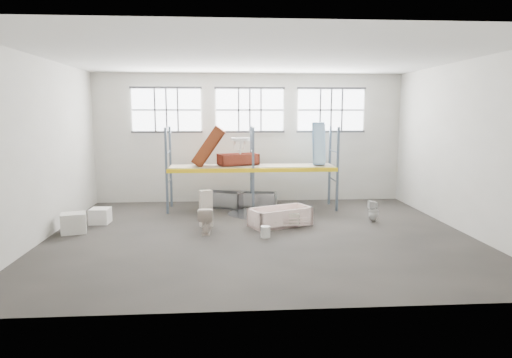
{
  "coord_description": "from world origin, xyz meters",
  "views": [
    {
      "loc": [
        -0.98,
        -12.43,
        3.48
      ],
      "look_at": [
        0.0,
        1.5,
        1.4
      ],
      "focal_mm": 31.11,
      "sensor_mm": 36.0,
      "label": 1
    }
  ],
  "objects": [
    {
      "name": "blue_tub_upright",
      "position": [
        2.45,
        3.54,
        2.4
      ],
      "size": [
        0.65,
        0.81,
        1.53
      ],
      "primitive_type": null,
      "rotation": [
        0.0,
        1.54,
        -0.26
      ],
      "color": "#9CCCF5",
      "rests_on": "shelf_deck"
    },
    {
      "name": "cistern_tall",
      "position": [
        -1.58,
        1.03,
        0.57
      ],
      "size": [
        0.43,
        0.36,
        1.14
      ],
      "primitive_type": "cube",
      "rotation": [
        0.0,
        0.0,
        0.4
      ],
      "color": "beige",
      "rests_on": "floor"
    },
    {
      "name": "rack_upright_rb",
      "position": [
        3.0,
        4.1,
        1.5
      ],
      "size": [
        0.08,
        0.08,
        3.0
      ],
      "primitive_type": "cube",
      "color": "slate",
      "rests_on": "floor"
    },
    {
      "name": "carton_far",
      "position": [
        -4.96,
        1.66,
        0.24
      ],
      "size": [
        0.6,
        0.6,
        0.48
      ],
      "primitive_type": "cube",
      "rotation": [
        0.0,
        0.0,
        -0.03
      ],
      "color": "silver",
      "rests_on": "floor"
    },
    {
      "name": "sink_in_tub",
      "position": [
        0.43,
        0.62,
        0.16
      ],
      "size": [
        0.5,
        0.5,
        0.15
      ],
      "primitive_type": "imported",
      "rotation": [
        0.0,
        0.0,
        -0.15
      ],
      "color": "beige",
      "rests_on": "bathtub_beige"
    },
    {
      "name": "bathtub_beige",
      "position": [
        0.72,
        1.0,
        0.28
      ],
      "size": [
        2.1,
        1.58,
        0.56
      ],
      "primitive_type": null,
      "rotation": [
        0.0,
        0.0,
        0.42
      ],
      "color": "#F8D6CD",
      "rests_on": "floor"
    },
    {
      "name": "toilet_white",
      "position": [
        3.79,
        1.26,
        0.35
      ],
      "size": [
        0.34,
        0.33,
        0.7
      ],
      "primitive_type": "imported",
      "rotation": [
        0.0,
        0.0,
        -1.63
      ],
      "color": "silver",
      "rests_on": "floor"
    },
    {
      "name": "ceiling",
      "position": [
        0.0,
        0.0,
        5.05
      ],
      "size": [
        12.0,
        10.0,
        0.1
      ],
      "primitive_type": "cube",
      "color": "silver",
      "rests_on": "ground"
    },
    {
      "name": "carton_near",
      "position": [
        -5.43,
        0.55,
        0.29
      ],
      "size": [
        0.82,
        0.76,
        0.59
      ],
      "primitive_type": "cube",
      "rotation": [
        0.0,
        0.0,
        0.28
      ],
      "color": "beige",
      "rests_on": "floor"
    },
    {
      "name": "wall_back",
      "position": [
        0.0,
        5.05,
        2.5
      ],
      "size": [
        12.0,
        0.1,
        5.0
      ],
      "primitive_type": "cube",
      "color": "#BAB7AB",
      "rests_on": "ground"
    },
    {
      "name": "steel_tub_right",
      "position": [
        0.21,
        3.97,
        0.26
      ],
      "size": [
        1.54,
        0.97,
        0.52
      ],
      "primitive_type": null,
      "rotation": [
        0.0,
        0.0,
        -0.23
      ],
      "color": "#B3B7BB",
      "rests_on": "floor"
    },
    {
      "name": "window_left",
      "position": [
        -3.2,
        4.94,
        3.6
      ],
      "size": [
        2.6,
        0.04,
        1.6
      ],
      "primitive_type": "cube",
      "color": "white",
      "rests_on": "wall_back"
    },
    {
      "name": "steel_tub_left",
      "position": [
        -1.08,
        3.93,
        0.29
      ],
      "size": [
        1.72,
        1.32,
        0.57
      ],
      "primitive_type": null,
      "rotation": [
        0.0,
        0.0,
        -0.43
      ],
      "color": "#A5A8AD",
      "rests_on": "floor"
    },
    {
      "name": "bucket",
      "position": [
        0.14,
        -0.32,
        0.16
      ],
      "size": [
        0.36,
        0.36,
        0.32
      ],
      "primitive_type": "cylinder",
      "rotation": [
        0.0,
        0.0,
        0.38
      ],
      "color": "silver",
      "rests_on": "floor"
    },
    {
      "name": "sink_on_shelf",
      "position": [
        -0.44,
        3.13,
        2.09
      ],
      "size": [
        0.74,
        0.63,
        0.58
      ],
      "primitive_type": "imported",
      "rotation": [
        0.0,
        0.0,
        0.22
      ],
      "color": "white",
      "rests_on": "rust_tub_flat"
    },
    {
      "name": "toilet_beige",
      "position": [
        -1.56,
        0.27,
        0.39
      ],
      "size": [
        0.44,
        0.76,
        0.78
      ],
      "primitive_type": "imported",
      "rotation": [
        0.0,
        0.0,
        3.14
      ],
      "color": "silver",
      "rests_on": "floor"
    },
    {
      "name": "rack_upright_la",
      "position": [
        -3.0,
        2.9,
        1.5
      ],
      "size": [
        0.08,
        0.08,
        3.0
      ],
      "primitive_type": "cube",
      "color": "slate",
      "rests_on": "floor"
    },
    {
      "name": "window_right",
      "position": [
        3.2,
        4.94,
        3.6
      ],
      "size": [
        2.6,
        0.04,
        1.6
      ],
      "primitive_type": "cube",
      "color": "white",
      "rests_on": "wall_back"
    },
    {
      "name": "floor",
      "position": [
        0.0,
        0.0,
        -0.05
      ],
      "size": [
        12.0,
        10.0,
        0.1
      ],
      "primitive_type": "cube",
      "color": "#423D38",
      "rests_on": "ground"
    },
    {
      "name": "rust_tub_flat",
      "position": [
        -0.5,
        3.6,
        1.82
      ],
      "size": [
        1.56,
        1.08,
        0.4
      ],
      "primitive_type": null,
      "rotation": [
        0.0,
        0.0,
        0.32
      ],
      "color": "brown",
      "rests_on": "shelf_deck"
    },
    {
      "name": "rack_upright_lb",
      "position": [
        -3.0,
        4.1,
        1.5
      ],
      "size": [
        0.08,
        0.08,
        3.0
      ],
      "primitive_type": "cube",
      "color": "slate",
      "rests_on": "floor"
    },
    {
      "name": "rack_upright_ra",
      "position": [
        3.0,
        2.9,
        1.5
      ],
      "size": [
        0.08,
        0.08,
        3.0
      ],
      "primitive_type": "cube",
      "color": "slate",
      "rests_on": "floor"
    },
    {
      "name": "rack_beam_front",
      "position": [
        0.0,
        2.9,
        1.5
      ],
      "size": [
        6.0,
        0.1,
        0.14
      ],
      "primitive_type": "cube",
      "color": "yellow",
      "rests_on": "floor"
    },
    {
      "name": "shelf_deck",
      "position": [
        0.0,
        3.5,
        1.58
      ],
      "size": [
        5.9,
        1.1,
        0.03
      ],
      "primitive_type": "cube",
      "color": "gray",
      "rests_on": "floor"
    },
    {
      "name": "rack_upright_mb",
      "position": [
        0.0,
        4.1,
        1.5
      ],
      "size": [
        0.08,
        0.08,
        3.0
      ],
      "primitive_type": "cube",
      "color": "slate",
      "rests_on": "floor"
    },
    {
      "name": "cistern_spare",
      "position": [
        1.09,
        0.66,
        0.28
      ],
      "size": [
        0.41,
        0.28,
        0.35
      ],
      "primitive_type": "cube",
      "rotation": [
        0.0,
        0.0,
        -0.31
      ],
      "color": "beige",
      "rests_on": "bathtub_beige"
    },
    {
      "name": "rack_beam_back",
      "position": [
        0.0,
        4.1,
        1.5
      ],
      "size": [
        6.0,
        0.1,
        0.14
      ],
      "primitive_type": "cube",
      "color": "yellow",
      "rests_on": "floor"
    },
    {
      "name": "wall_left",
      "position": [
        -6.05,
        0.0,
        2.5
      ],
      "size": [
        0.1,
        10.0,
        5.0
      ],
      "primitive_type": "cube",
      "color": "#A2A097",
      "rests_on": "ground"
    },
    {
      "name": "rack_upright_ma",
      "position": [
        0.0,
        2.9,
        1.5
      ],
      "size": [
        0.08,
        0.08,
        3.0
      ],
      "primitive_type": "cube",
      "color": "slate",
      "rests_on": "floor"
    },
    {
      "name": "wet_patch",
      "position": [
        0.0,
        2.7,
        0.0
      ],
      "size": [
        1.8,
        1.8,
        0.0
      ],
      "primitive_type": "cylinder",
      "color": "black",
      "rests_on": "floor"
    },
    {
      "name": "wall_right",
      "position": [
        6.05,
        0.0,
        2.5
      ],
      "size": [
        0.1,
        10.0,
        5.0
      ],
      "primitive_type": "cube",
      "color": "#B9B7AC",
      "rests_on": "ground"
    },
    {
      "name": "wall_front",
      "position": [
        0.0,
        -5.05,
        2.5
      ],
      "size": [
        12.0,
        0.1,
        5.0
      ],
      "primitive_type": "cube",
      "color": "beige",
      "rests_on": "ground"
    },
    {
      "name": "rust_tub_tilted",
      "position": [
        -1.55,
        3.49,
        2.29
      ],
      "size": [
        1.25,
        0.76,
        1.5
      ],
      "primitive_type": null,
      "rotation": [
        0.0,
        -0.96,
        -0.03
      ],
      "color": "maroon",
      "rests_on": "shelf_deck"
    },
    {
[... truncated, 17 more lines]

